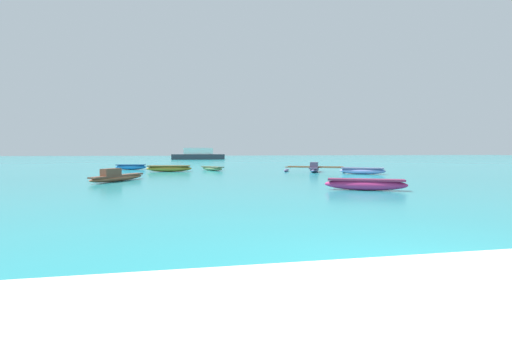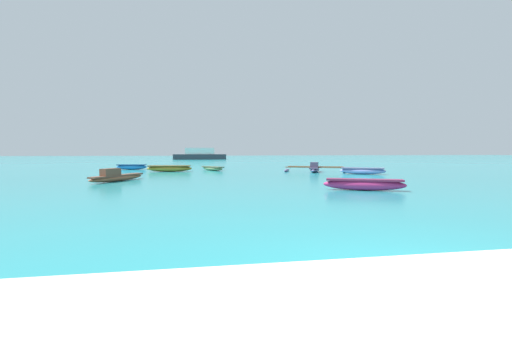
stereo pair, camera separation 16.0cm
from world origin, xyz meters
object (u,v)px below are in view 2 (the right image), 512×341
moored_boat_0 (116,177)px  moored_boat_4 (364,184)px  moored_boat_1 (169,168)px  moored_boat_2 (213,168)px  moored_boat_5 (315,169)px  moored_boat_3 (363,171)px  moored_boat_6 (132,167)px  distant_ferry (200,155)px

moored_boat_0 → moored_boat_4: moored_boat_0 is taller
moored_boat_0 → moored_boat_1: size_ratio=1.05×
moored_boat_2 → moored_boat_5: 8.26m
moored_boat_3 → moored_boat_5: 3.84m
moored_boat_0 → moored_boat_6: moored_boat_0 is taller
moored_boat_2 → moored_boat_4: size_ratio=0.76×
moored_boat_5 → distant_ferry: 42.63m
moored_boat_2 → moored_boat_5: bearing=32.5°
moored_boat_6 → distant_ferry: (6.30, 35.82, 0.64)m
moored_boat_2 → distant_ferry: distant_ferry is taller
moored_boat_3 → distant_ferry: distant_ferry is taller
distant_ferry → moored_boat_5: bearing=-79.0°
moored_boat_1 → moored_boat_3: moored_boat_1 is taller
moored_boat_1 → moored_boat_6: size_ratio=1.33×
moored_boat_0 → moored_boat_5: moored_boat_5 is taller
moored_boat_0 → moored_boat_3: bearing=-50.9°
moored_boat_0 → moored_boat_4: (10.89, -6.27, 0.01)m
moored_boat_2 → moored_boat_4: moored_boat_4 is taller
moored_boat_1 → moored_boat_4: (8.73, -14.50, -0.01)m
moored_boat_0 → moored_boat_2: (5.55, 9.08, -0.05)m
moored_boat_0 → moored_boat_1: (2.15, 8.23, 0.02)m
moored_boat_4 → distant_ferry: bearing=120.1°
moored_boat_0 → moored_boat_4: 12.56m
moored_boat_3 → moored_boat_4: bearing=-87.6°
moored_boat_6 → moored_boat_5: bearing=-15.2°
moored_boat_2 → distant_ferry: 38.59m
moored_boat_4 → moored_boat_3: bearing=86.8°
moored_boat_4 → distant_ferry: (-5.87, 53.93, 0.63)m
moored_boat_4 → moored_boat_6: 21.82m
moored_boat_6 → distant_ferry: bearing=87.5°
moored_boat_0 → distant_ferry: (5.02, 47.66, 0.65)m
moored_boat_3 → distant_ferry: size_ratio=0.30×
moored_boat_2 → moored_boat_5: (7.59, -3.26, 0.05)m
moored_boat_0 → moored_boat_2: size_ratio=1.54×
moored_boat_0 → moored_boat_2: 10.64m
moored_boat_1 → moored_boat_0: bearing=-98.8°
moored_boat_0 → moored_boat_6: 11.91m
moored_boat_3 → moored_boat_5: moored_boat_5 is taller
moored_boat_2 → distant_ferry: bearing=146.5°
moored_boat_4 → distant_ferry: 54.25m
moored_boat_0 → distant_ferry: bearing=22.8°
moored_boat_6 → moored_boat_3: bearing=-20.7°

